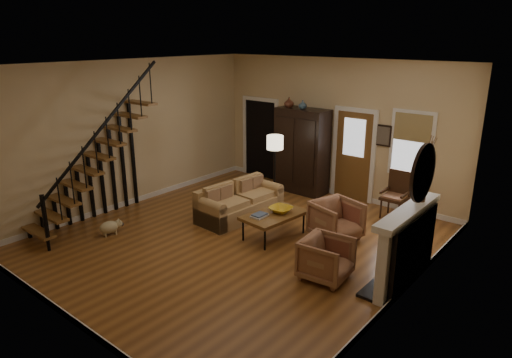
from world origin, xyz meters
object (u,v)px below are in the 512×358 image
Objects in this scene: floor_lamp at (275,171)px; side_chair at (395,195)px; sofa at (240,201)px; coffee_table at (274,225)px; armoire at (302,151)px; armchair_right at (336,220)px; armchair_left at (326,259)px.

floor_lamp reaches higher than side_chair.
coffee_table is (1.18, -0.34, -0.12)m from sofa.
armoire reaches higher than armchair_right.
coffee_table is at bearing -52.91° from floor_lamp.
side_chair is (2.50, 0.97, -0.31)m from floor_lamp.
armoire is at bearing 175.52° from side_chair.
armchair_right is 0.51× the size of floor_lamp.
coffee_table is 0.77× the size of floor_lamp.
coffee_table is 1.24× the size of side_chair.
floor_lamp is (-1.10, 1.46, 0.57)m from coffee_table.
floor_lamp is at bearing -87.50° from armoire.
floor_lamp reaches higher than armchair_left.
armoire reaches higher than armchair_left.
coffee_table is at bearing -66.32° from armoire.
floor_lamp is at bearing 86.64° from armchair_right.
side_chair reaches higher than coffee_table.
armchair_left reaches higher than coffee_table.
armoire reaches higher than coffee_table.
armchair_left is (2.78, -3.36, -0.70)m from armoire.
coffee_table is (1.15, -2.63, -0.81)m from armoire.
floor_lamp reaches higher than sofa.
armoire reaches higher than sofa.
armchair_right is at bearing 13.64° from sofa.
coffee_table is at bearing -119.97° from side_chair.
floor_lamp is at bearing 89.84° from sofa.
armchair_left is at bearing -50.42° from armoire.
floor_lamp is (-2.72, 2.19, 0.47)m from armchair_left.
armchair_left is at bearing -24.27° from coffee_table.
side_chair reaches higher than armchair_left.
coffee_table is 1.21m from armchair_right.
coffee_table is 2.81m from side_chair.
floor_lamp reaches higher than coffee_table.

